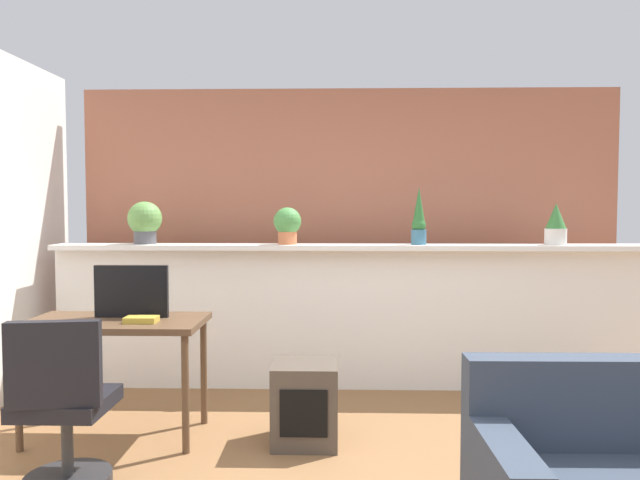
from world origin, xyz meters
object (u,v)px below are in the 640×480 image
potted_plant_3 (556,225)px  potted_plant_2 (419,220)px  desk (116,333)px  side_cube_shelf (305,403)px  tv_monitor (131,291)px  book_on_desk (141,319)px  potted_plant_1 (287,224)px  office_chair (63,418)px  potted_plant_0 (145,221)px

potted_plant_3 → potted_plant_2: bearing=180.0°
potted_plant_3 → desk: bearing=-161.1°
desk → side_cube_shelf: (1.20, -0.07, -0.42)m
potted_plant_2 → tv_monitor: 2.24m
side_cube_shelf → tv_monitor: bearing=172.3°
tv_monitor → book_on_desk: tv_monitor is taller
potted_plant_3 → tv_monitor: size_ratio=0.69×
side_cube_shelf → book_on_desk: book_on_desk is taller
potted_plant_1 → potted_plant_2: bearing=-0.6°
book_on_desk → potted_plant_1: bearing=55.5°
office_chair → potted_plant_1: bearing=61.8°
potted_plant_1 → desk: potted_plant_1 is taller
potted_plant_3 → potted_plant_0: bearing=179.5°
potted_plant_3 → office_chair: 3.73m
potted_plant_1 → potted_plant_2: size_ratio=0.65×
office_chair → tv_monitor: bearing=85.4°
side_cube_shelf → book_on_desk: size_ratio=2.57×
tv_monitor → office_chair: 1.01m
potted_plant_3 → book_on_desk: potted_plant_3 is taller
potted_plant_1 → book_on_desk: (-0.81, -1.17, -0.55)m
potted_plant_1 → desk: bearing=-132.9°
potted_plant_2 → desk: bearing=-152.4°
potted_plant_1 → desk: (-1.00, -1.08, -0.66)m
office_chair → potted_plant_3: bearing=30.6°
potted_plant_1 → book_on_desk: bearing=-124.5°
potted_plant_0 → potted_plant_3: bearing=-0.5°
potted_plant_0 → tv_monitor: potted_plant_0 is taller
potted_plant_2 → side_cube_shelf: 1.80m
potted_plant_0 → potted_plant_1: (1.15, -0.02, -0.02)m
potted_plant_3 → side_cube_shelf: potted_plant_3 is taller
desk → potted_plant_2: bearing=27.6°
side_cube_shelf → office_chair: bearing=-149.6°
potted_plant_2 → book_on_desk: bearing=-147.9°
potted_plant_3 → desk: 3.36m
potted_plant_3 → desk: (-3.11, -1.06, -0.65)m
desk → tv_monitor: (0.08, 0.08, 0.25)m
potted_plant_1 → potted_plant_2: (1.04, -0.01, 0.04)m
potted_plant_2 → office_chair: 2.91m
desk → potted_plant_0: bearing=97.8°
potted_plant_0 → side_cube_shelf: potted_plant_0 is taller
book_on_desk → potted_plant_3: bearing=21.6°
potted_plant_2 → desk: size_ratio=0.41×
potted_plant_1 → book_on_desk: 1.52m
potted_plant_0 → desk: potted_plant_0 is taller
potted_plant_3 → office_chair: size_ratio=0.36×
potted_plant_3 → tv_monitor: 3.22m
potted_plant_0 → side_cube_shelf: bearing=-40.9°
potted_plant_1 → potted_plant_0: bearing=179.1°
potted_plant_1 → side_cube_shelf: bearing=-80.2°
potted_plant_2 → potted_plant_3: (1.07, -0.00, -0.04)m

